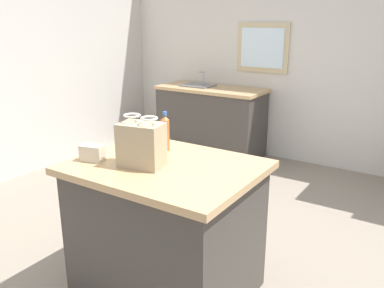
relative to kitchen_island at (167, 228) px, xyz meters
The scene contains 7 objects.
ground 0.59m from the kitchen_island, 66.67° to the left, with size 6.81×6.81×0.00m, color gray.
back_wall 3.16m from the kitchen_island, 87.29° to the left, with size 5.67×0.13×2.73m.
kitchen_island is the anchor object (origin of this frame).
sink_counter 2.92m from the kitchen_island, 115.01° to the left, with size 1.39×0.63×1.07m.
shopping_bag 0.59m from the kitchen_island, 131.94° to the right, with size 0.29×0.22×0.31m.
small_box 0.67m from the kitchen_island, 154.19° to the right, with size 0.14×0.08×0.10m, color beige.
bottle 0.62m from the kitchen_island, 126.18° to the left, with size 0.06×0.06×0.26m.
Camera 1 is at (1.26, -2.24, 1.74)m, focal length 38.32 mm.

